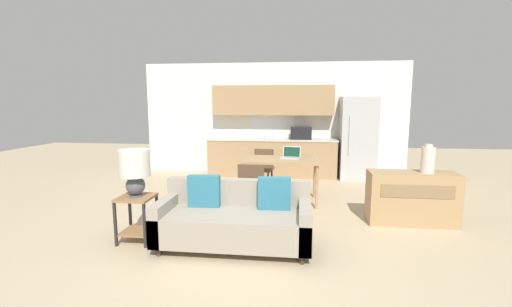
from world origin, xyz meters
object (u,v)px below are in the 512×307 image
(refrigerator, at_px, (357,138))
(dining_chair_near_left, at_px, (252,185))
(credenza, at_px, (412,198))
(vase, at_px, (428,159))
(table_lamp, at_px, (135,168))
(laptop, at_px, (291,155))
(dining_chair_far_left, at_px, (262,167))
(side_table, at_px, (137,212))
(dining_table, at_px, (282,163))
(couch, at_px, (235,219))

(refrigerator, bearing_deg, dining_chair_near_left, -125.56)
(credenza, height_order, vase, vase)
(table_lamp, xyz_separation_m, laptop, (1.89, 2.08, -0.12))
(refrigerator, height_order, dining_chair_far_left, refrigerator)
(refrigerator, bearing_deg, credenza, -84.40)
(side_table, bearing_deg, dining_chair_far_left, 64.08)
(refrigerator, bearing_deg, dining_chair_far_left, -146.04)
(dining_chair_far_left, bearing_deg, credenza, -26.44)
(dining_chair_near_left, relative_size, laptop, 2.27)
(dining_table, height_order, dining_chair_near_left, dining_chair_near_left)
(side_table, bearing_deg, refrigerator, 50.53)
(dining_chair_near_left, bearing_deg, dining_chair_far_left, -91.01)
(table_lamp, bearing_deg, dining_table, 48.48)
(table_lamp, xyz_separation_m, credenza, (3.65, 1.09, -0.56))
(credenza, bearing_deg, laptop, 150.75)
(refrigerator, height_order, dining_chair_near_left, refrigerator)
(side_table, relative_size, credenza, 0.48)
(couch, bearing_deg, refrigerator, 62.59)
(dining_table, relative_size, vase, 3.22)
(table_lamp, xyz_separation_m, vase, (3.84, 1.09, 0.01))
(dining_chair_far_left, bearing_deg, laptop, -38.91)
(side_table, bearing_deg, dining_chair_near_left, 42.73)
(dining_chair_near_left, bearing_deg, vase, 176.89)
(dining_table, bearing_deg, table_lamp, -131.52)
(table_lamp, height_order, dining_chair_near_left, table_lamp)
(dining_chair_far_left, bearing_deg, couch, -83.31)
(refrigerator, relative_size, dining_chair_far_left, 2.28)
(table_lamp, relative_size, dining_chair_far_left, 0.72)
(dining_table, bearing_deg, couch, -103.66)
(refrigerator, height_order, side_table, refrigerator)
(side_table, xyz_separation_m, laptop, (1.89, 2.09, 0.43))
(couch, height_order, credenza, couch)
(refrigerator, height_order, laptop, refrigerator)
(vase, bearing_deg, side_table, -164.01)
(refrigerator, distance_m, credenza, 3.04)
(dining_table, xyz_separation_m, couch, (-0.47, -1.94, -0.36))
(credenza, bearing_deg, side_table, -163.24)
(dining_table, relative_size, dining_chair_near_left, 1.60)
(laptop, bearing_deg, couch, -95.91)
(refrigerator, distance_m, vase, 3.02)
(refrigerator, xyz_separation_m, vase, (0.48, -2.98, 0.01))
(refrigerator, bearing_deg, couch, -117.41)
(refrigerator, distance_m, dining_table, 2.69)
(table_lamp, distance_m, laptop, 2.81)
(side_table, xyz_separation_m, vase, (3.83, 1.10, 0.56))
(couch, relative_size, side_table, 3.14)
(laptop, bearing_deg, vase, -15.83)
(side_table, distance_m, dining_chair_far_left, 3.00)
(credenza, bearing_deg, couch, -155.71)
(dining_chair_far_left, height_order, dining_chair_near_left, same)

